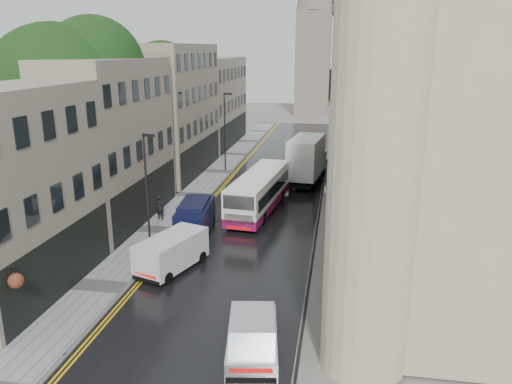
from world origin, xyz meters
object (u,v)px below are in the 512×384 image
(cream_bus, at_px, (234,202))
(silver_hatchback, at_px, (227,358))
(lamp_post_near, at_px, (147,195))
(lamp_post_far, at_px, (225,132))
(tree_far, at_px, (142,111))
(white_lorry, at_px, (291,163))
(pedestrian, at_px, (160,207))
(navy_van, at_px, (176,225))
(tree_near, at_px, (62,123))
(white_van, at_px, (140,260))

(cream_bus, xyz_separation_m, silver_hatchback, (3.39, -16.95, -0.59))
(lamp_post_near, distance_m, lamp_post_far, 20.83)
(tree_far, xyz_separation_m, lamp_post_near, (7.20, -17.46, -2.59))
(white_lorry, xyz_separation_m, silver_hatchback, (0.36, -26.75, -1.29))
(tree_far, height_order, pedestrian, tree_far)
(navy_van, bearing_deg, lamp_post_near, -123.67)
(white_lorry, relative_size, pedestrian, 4.59)
(cream_bus, distance_m, navy_van, 5.23)
(tree_near, relative_size, lamp_post_far, 1.85)
(tree_near, xyz_separation_m, lamp_post_near, (7.50, -4.46, -3.30))
(white_lorry, distance_m, lamp_post_far, 8.57)
(white_van, distance_m, lamp_post_far, 24.16)
(silver_hatchback, bearing_deg, white_lorry, 81.96)
(pedestrian, bearing_deg, silver_hatchback, 131.81)
(tree_near, distance_m, tree_far, 13.02)
(tree_near, bearing_deg, white_van, -42.84)
(white_lorry, bearing_deg, tree_far, -178.44)
(white_lorry, relative_size, white_van, 1.82)
(silver_hatchback, relative_size, lamp_post_far, 0.59)
(white_lorry, height_order, silver_hatchback, white_lorry)
(lamp_post_near, xyz_separation_m, lamp_post_far, (-0.23, 20.83, 0.23))
(white_van, bearing_deg, tree_far, 129.65)
(white_van, relative_size, lamp_post_far, 0.59)
(white_lorry, bearing_deg, silver_hatchback, -82.29)
(cream_bus, xyz_separation_m, lamp_post_near, (-3.70, -6.35, 2.21))
(silver_hatchback, bearing_deg, tree_near, 125.27)
(white_lorry, distance_m, pedestrian, 13.34)
(cream_bus, distance_m, pedestrian, 5.21)
(cream_bus, height_order, pedestrian, cream_bus)
(white_lorry, distance_m, lamp_post_near, 17.56)
(white_van, xyz_separation_m, navy_van, (0.32, 5.01, 0.20))
(tree_far, height_order, white_lorry, tree_far)
(white_lorry, relative_size, silver_hatchback, 1.83)
(tree_near, height_order, cream_bus, tree_near)
(tree_near, relative_size, lamp_post_near, 1.97)
(white_van, bearing_deg, white_lorry, 91.32)
(silver_hatchback, bearing_deg, cream_bus, 92.50)
(tree_near, distance_m, silver_hatchback, 21.84)
(tree_far, bearing_deg, lamp_post_near, -67.59)
(tree_far, xyz_separation_m, navy_van, (8.22, -15.59, -5.01))
(tree_near, bearing_deg, navy_van, -16.93)
(white_van, bearing_deg, silver_hatchback, -30.76)
(white_van, height_order, lamp_post_near, lamp_post_near)
(lamp_post_near, bearing_deg, white_van, -59.94)
(navy_van, bearing_deg, lamp_post_far, 88.85)
(white_lorry, distance_m, white_van, 20.24)
(pedestrian, xyz_separation_m, lamp_post_near, (1.44, -5.66, 2.64))
(cream_bus, bearing_deg, pedestrian, -166.53)
(navy_van, height_order, pedestrian, navy_van)
(navy_van, bearing_deg, white_lorry, 63.30)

